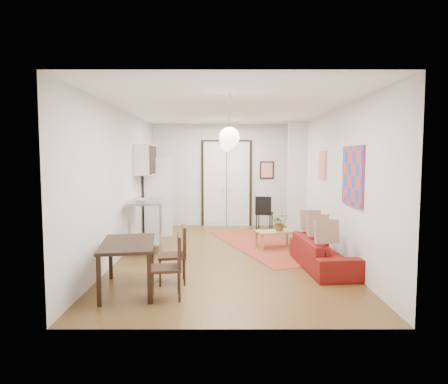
{
  "coord_description": "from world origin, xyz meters",
  "views": [
    {
      "loc": [
        -0.08,
        -7.9,
        1.95
      ],
      "look_at": [
        -0.08,
        0.25,
        1.25
      ],
      "focal_mm": 32.0,
      "sensor_mm": 36.0,
      "label": 1
    }
  ],
  "objects_px": {
    "coffee_table": "(275,233)",
    "dining_chair_far": "(166,261)",
    "kitchen_counter": "(146,216)",
    "dining_table": "(128,247)",
    "sofa": "(323,253)",
    "fridge": "(159,196)",
    "dining_chair_near": "(173,249)",
    "black_side_chair": "(264,210)"
  },
  "relations": [
    {
      "from": "coffee_table",
      "to": "fridge",
      "type": "distance_m",
      "value": 3.23
    },
    {
      "from": "dining_chair_far",
      "to": "kitchen_counter",
      "type": "bearing_deg",
      "value": -172.51
    },
    {
      "from": "coffee_table",
      "to": "dining_table",
      "type": "bearing_deg",
      "value": -131.91
    },
    {
      "from": "dining_table",
      "to": "black_side_chair",
      "type": "height_order",
      "value": "black_side_chair"
    },
    {
      "from": "dining_table",
      "to": "dining_chair_far",
      "type": "relative_size",
      "value": 1.56
    },
    {
      "from": "sofa",
      "to": "fridge",
      "type": "xyz_separation_m",
      "value": [
        -3.41,
        3.16,
        0.7
      ]
    },
    {
      "from": "kitchen_counter",
      "to": "dining_chair_far",
      "type": "bearing_deg",
      "value": -81.87
    },
    {
      "from": "kitchen_counter",
      "to": "dining_table",
      "type": "xyz_separation_m",
      "value": [
        0.25,
        -2.68,
        -0.07
      ]
    },
    {
      "from": "kitchen_counter",
      "to": "dining_chair_far",
      "type": "distance_m",
      "value": 3.06
    },
    {
      "from": "dining_table",
      "to": "dining_chair_far",
      "type": "height_order",
      "value": "dining_chair_far"
    },
    {
      "from": "sofa",
      "to": "dining_table",
      "type": "distance_m",
      "value": 3.39
    },
    {
      "from": "fridge",
      "to": "dining_chair_near",
      "type": "relative_size",
      "value": 2.18
    },
    {
      "from": "sofa",
      "to": "dining_chair_near",
      "type": "bearing_deg",
      "value": 101.26
    },
    {
      "from": "coffee_table",
      "to": "dining_chair_far",
      "type": "bearing_deg",
      "value": -122.05
    },
    {
      "from": "coffee_table",
      "to": "fridge",
      "type": "height_order",
      "value": "fridge"
    },
    {
      "from": "sofa",
      "to": "dining_chair_far",
      "type": "distance_m",
      "value": 2.94
    },
    {
      "from": "kitchen_counter",
      "to": "dining_table",
      "type": "distance_m",
      "value": 2.69
    },
    {
      "from": "dining_chair_near",
      "to": "dining_chair_far",
      "type": "bearing_deg",
      "value": -8.64
    },
    {
      "from": "sofa",
      "to": "black_side_chair",
      "type": "xyz_separation_m",
      "value": [
        -0.66,
        3.81,
        0.27
      ]
    },
    {
      "from": "dining_chair_far",
      "to": "dining_table",
      "type": "bearing_deg",
      "value": -122.21
    },
    {
      "from": "dining_chair_far",
      "to": "fridge",
      "type": "bearing_deg",
      "value": -178.15
    },
    {
      "from": "sofa",
      "to": "kitchen_counter",
      "type": "distance_m",
      "value": 3.75
    },
    {
      "from": "coffee_table",
      "to": "dining_chair_near",
      "type": "height_order",
      "value": "dining_chair_near"
    },
    {
      "from": "dining_chair_near",
      "to": "black_side_chair",
      "type": "height_order",
      "value": "black_side_chair"
    },
    {
      "from": "sofa",
      "to": "coffee_table",
      "type": "relative_size",
      "value": 2.05
    },
    {
      "from": "sofa",
      "to": "coffee_table",
      "type": "bearing_deg",
      "value": 16.49
    },
    {
      "from": "coffee_table",
      "to": "dining_chair_near",
      "type": "relative_size",
      "value": 1.03
    },
    {
      "from": "sofa",
      "to": "fridge",
      "type": "distance_m",
      "value": 4.7
    },
    {
      "from": "coffee_table",
      "to": "sofa",
      "type": "bearing_deg",
      "value": -68.92
    },
    {
      "from": "dining_table",
      "to": "black_side_chair",
      "type": "distance_m",
      "value": 5.57
    },
    {
      "from": "dining_chair_near",
      "to": "black_side_chair",
      "type": "xyz_separation_m",
      "value": [
        1.9,
        4.53,
        0.03
      ]
    },
    {
      "from": "sofa",
      "to": "kitchen_counter",
      "type": "relative_size",
      "value": 1.29
    },
    {
      "from": "dining_table",
      "to": "coffee_table",
      "type": "bearing_deg",
      "value": 48.09
    },
    {
      "from": "sofa",
      "to": "dining_chair_far",
      "type": "xyz_separation_m",
      "value": [
        -2.56,
        -1.43,
        0.24
      ]
    },
    {
      "from": "dining_chair_near",
      "to": "dining_table",
      "type": "bearing_deg",
      "value": -62.49
    },
    {
      "from": "dining_table",
      "to": "dining_chair_near",
      "type": "xyz_separation_m",
      "value": [
        0.6,
        0.44,
        -0.13
      ]
    },
    {
      "from": "dining_table",
      "to": "sofa",
      "type": "bearing_deg",
      "value": 20.23
    },
    {
      "from": "dining_chair_near",
      "to": "dining_chair_far",
      "type": "height_order",
      "value": "same"
    },
    {
      "from": "dining_chair_far",
      "to": "dining_chair_near",
      "type": "bearing_deg",
      "value": 171.36
    },
    {
      "from": "dining_table",
      "to": "kitchen_counter",
      "type": "bearing_deg",
      "value": 95.33
    },
    {
      "from": "fridge",
      "to": "dining_chair_far",
      "type": "xyz_separation_m",
      "value": [
        0.85,
        -4.59,
        -0.46
      ]
    },
    {
      "from": "black_side_chair",
      "to": "coffee_table",
      "type": "bearing_deg",
      "value": 106.02
    }
  ]
}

